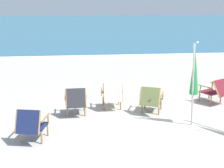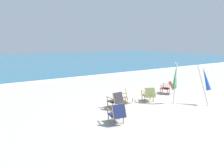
{
  "view_description": "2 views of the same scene",
  "coord_description": "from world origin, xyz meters",
  "px_view_note": "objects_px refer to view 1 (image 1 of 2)",
  "views": [
    {
      "loc": [
        -1.88,
        -6.96,
        3.09
      ],
      "look_at": [
        -0.93,
        2.13,
        0.57
      ],
      "focal_mm": 50.0,
      "sensor_mm": 36.0,
      "label": 1
    },
    {
      "loc": [
        -7.04,
        -6.46,
        3.09
      ],
      "look_at": [
        -1.23,
        2.64,
        0.81
      ],
      "focal_mm": 32.0,
      "sensor_mm": 36.0,
      "label": 2
    }
  ],
  "objects_px": {
    "beach_chair_back_right": "(216,90)",
    "beach_chair_mid_center": "(151,99)",
    "beach_chair_front_right": "(31,124)",
    "beach_chair_back_left": "(76,101)",
    "umbrella_furled_green": "(194,72)",
    "beach_chair_front_left": "(112,95)"
  },
  "relations": [
    {
      "from": "beach_chair_front_left",
      "to": "umbrella_furled_green",
      "type": "xyz_separation_m",
      "value": [
        1.82,
        -1.41,
        0.95
      ]
    },
    {
      "from": "beach_chair_front_left",
      "to": "beach_chair_front_right",
      "type": "bearing_deg",
      "value": -135.89
    },
    {
      "from": "beach_chair_back_right",
      "to": "beach_chair_front_right",
      "type": "xyz_separation_m",
      "value": [
        -5.13,
        -2.11,
        0.01
      ]
    },
    {
      "from": "beach_chair_mid_center",
      "to": "umbrella_furled_green",
      "type": "xyz_separation_m",
      "value": [
        0.8,
        -0.98,
        0.96
      ]
    },
    {
      "from": "beach_chair_mid_center",
      "to": "umbrella_furled_green",
      "type": "distance_m",
      "value": 1.59
    },
    {
      "from": "beach_chair_front_left",
      "to": "beach_chair_mid_center",
      "type": "distance_m",
      "value": 1.11
    },
    {
      "from": "beach_chair_front_left",
      "to": "umbrella_furled_green",
      "type": "bearing_deg",
      "value": -37.7
    },
    {
      "from": "beach_chair_back_left",
      "to": "umbrella_furled_green",
      "type": "distance_m",
      "value": 3.17
    },
    {
      "from": "beach_chair_front_right",
      "to": "umbrella_furled_green",
      "type": "bearing_deg",
      "value": 7.75
    },
    {
      "from": "beach_chair_back_right",
      "to": "beach_chair_mid_center",
      "type": "xyz_separation_m",
      "value": [
        -2.12,
        -0.61,
        0.0
      ]
    },
    {
      "from": "beach_chair_back_left",
      "to": "umbrella_furled_green",
      "type": "xyz_separation_m",
      "value": [
        2.85,
        -1.01,
        0.96
      ]
    },
    {
      "from": "beach_chair_back_right",
      "to": "beach_chair_mid_center",
      "type": "bearing_deg",
      "value": -163.82
    },
    {
      "from": "beach_chair_front_right",
      "to": "beach_chair_mid_center",
      "type": "relative_size",
      "value": 0.88
    },
    {
      "from": "umbrella_furled_green",
      "to": "beach_chair_back_right",
      "type": "bearing_deg",
      "value": 50.44
    },
    {
      "from": "beach_chair_front_right",
      "to": "beach_chair_back_left",
      "type": "xyz_separation_m",
      "value": [
        0.96,
        1.53,
        0.0
      ]
    },
    {
      "from": "beach_chair_front_right",
      "to": "beach_chair_back_left",
      "type": "bearing_deg",
      "value": 57.88
    },
    {
      "from": "beach_chair_back_right",
      "to": "umbrella_furled_green",
      "type": "bearing_deg",
      "value": -129.56
    },
    {
      "from": "beach_chair_mid_center",
      "to": "beach_chair_front_right",
      "type": "bearing_deg",
      "value": -153.55
    },
    {
      "from": "beach_chair_back_right",
      "to": "umbrella_furled_green",
      "type": "height_order",
      "value": "umbrella_furled_green"
    },
    {
      "from": "beach_chair_front_left",
      "to": "beach_chair_back_right",
      "type": "bearing_deg",
      "value": 3.37
    },
    {
      "from": "beach_chair_back_right",
      "to": "beach_chair_back_left",
      "type": "distance_m",
      "value": 4.21
    },
    {
      "from": "umbrella_furled_green",
      "to": "beach_chair_front_left",
      "type": "bearing_deg",
      "value": 142.3
    }
  ]
}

